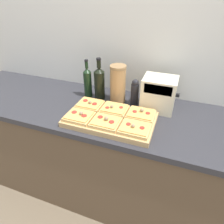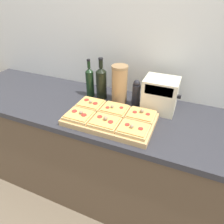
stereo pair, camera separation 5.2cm
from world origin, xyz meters
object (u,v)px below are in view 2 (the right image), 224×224
(cutting_board, at_px, (110,119))
(grain_jar_tall, at_px, (119,84))
(olive_oil_bottle, at_px, (90,81))
(pepper_mill, at_px, (136,93))
(wine_bottle, at_px, (101,82))
(toaster_oven, at_px, (160,95))

(cutting_board, relative_size, grain_jar_tall, 2.00)
(olive_oil_bottle, distance_m, pepper_mill, 0.37)
(cutting_board, bearing_deg, pepper_mill, 72.42)
(olive_oil_bottle, distance_m, wine_bottle, 0.10)
(grain_jar_tall, bearing_deg, cutting_board, -80.29)
(cutting_board, bearing_deg, olive_oil_bottle, 136.67)
(wine_bottle, bearing_deg, cutting_board, -55.14)
(wine_bottle, xyz_separation_m, toaster_oven, (0.44, -0.00, -0.01))
(cutting_board, xyz_separation_m, toaster_oven, (0.25, 0.27, 0.10))
(cutting_board, xyz_separation_m, wine_bottle, (-0.19, 0.27, 0.11))
(grain_jar_tall, bearing_deg, wine_bottle, 180.00)
(toaster_oven, bearing_deg, grain_jar_tall, 179.84)
(olive_oil_bottle, bearing_deg, cutting_board, -43.33)
(cutting_board, height_order, olive_oil_bottle, olive_oil_bottle)
(wine_bottle, height_order, grain_jar_tall, wine_bottle)
(cutting_board, bearing_deg, wine_bottle, 124.86)
(grain_jar_tall, bearing_deg, toaster_oven, -0.16)
(cutting_board, height_order, toaster_oven, toaster_oven)
(pepper_mill, xyz_separation_m, toaster_oven, (0.17, -0.00, 0.02))
(olive_oil_bottle, xyz_separation_m, wine_bottle, (0.10, -0.00, 0.01))
(cutting_board, xyz_separation_m, grain_jar_tall, (-0.05, 0.27, 0.12))
(pepper_mill, bearing_deg, cutting_board, -107.58)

